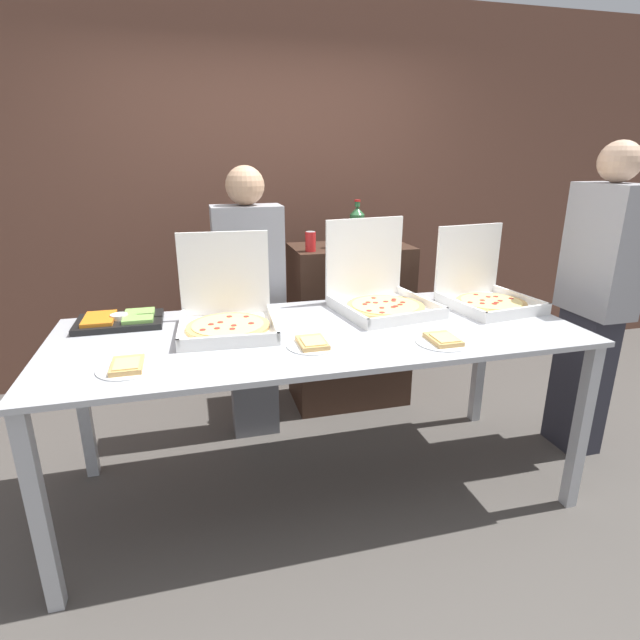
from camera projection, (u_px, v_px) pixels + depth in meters
ground_plane at (320, 488)px, 2.68m from camera, size 16.00×16.00×0.00m
brick_wall_behind at (263, 196)px, 3.80m from camera, size 10.00×0.06×2.80m
buffet_table at (320, 347)px, 2.42m from camera, size 2.49×1.00×0.90m
pizza_box_near_left at (227, 313)px, 2.39m from camera, size 0.47×0.49×0.44m
pizza_box_near_right at (380, 294)px, 2.70m from camera, size 0.54×0.56×0.47m
pizza_box_far_right at (485, 292)px, 2.76m from camera, size 0.48×0.50×0.43m
paper_plate_front_left at (127, 366)px, 1.95m from camera, size 0.24×0.24×0.03m
paper_plate_front_right at (443, 340)px, 2.23m from camera, size 0.24×0.24×0.03m
paper_plate_front_center at (312, 344)px, 2.19m from camera, size 0.23×0.23×0.03m
veggie_tray at (120, 320)px, 2.46m from camera, size 0.41×0.27×0.05m
sideboard_podium at (349, 325)px, 3.50m from camera, size 0.79×0.46×1.12m
soda_bottle at (357, 225)px, 3.35m from camera, size 0.10×0.10×0.29m
soda_can_silver at (335, 238)px, 3.24m from camera, size 0.07×0.07×0.12m
soda_can_colored at (311, 241)px, 3.11m from camera, size 0.07×0.07×0.12m
person_guest_plaid at (250, 301)px, 2.99m from camera, size 0.40×0.22×1.65m
person_guest_cap at (595, 299)px, 2.80m from camera, size 0.22×0.40×1.78m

